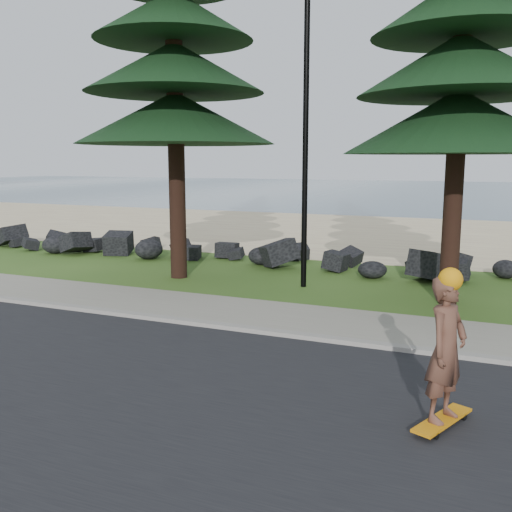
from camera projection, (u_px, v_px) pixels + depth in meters
The scene contains 9 objects.
ground at pixel (254, 318), 11.51m from camera, with size 160.00×160.00×0.00m, color #31531A.
road at pixel (120, 405), 7.42m from camera, with size 160.00×7.00×0.02m, color black.
kerb at pixel (236, 328), 10.68m from camera, with size 160.00×0.20×0.10m, color gray.
sidewalk at pixel (258, 314), 11.69m from camera, with size 160.00×2.00×0.08m, color gray.
beach_sand at pixel (384, 234), 24.70m from camera, with size 160.00×15.00×0.01m, color tan.
ocean at pixel (449, 191), 57.89m from camera, with size 160.00×58.00×0.01m, color #325060.
seawall_boulders at pixel (329, 270), 16.60m from camera, with size 60.00×2.40×1.10m, color black, non-canonical shape.
lamp_post at pixel (306, 119), 13.73m from camera, with size 0.25×0.14×8.14m.
skateboarder at pixel (446, 350), 6.65m from camera, with size 0.64×1.06×1.93m.
Camera 1 is at (4.34, -10.26, 3.16)m, focal length 40.00 mm.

